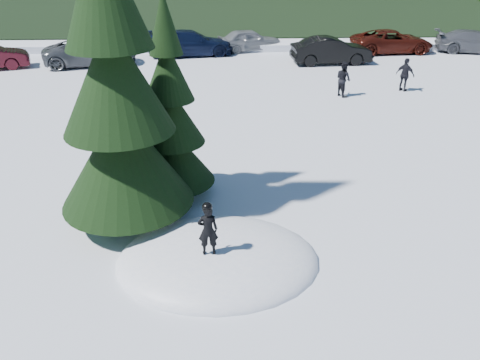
{
  "coord_description": "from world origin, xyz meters",
  "views": [
    {
      "loc": [
        0.2,
        -8.42,
        6.29
      ],
      "look_at": [
        0.55,
        1.78,
        1.1
      ],
      "focal_mm": 35.0,
      "sensor_mm": 36.0,
      "label": 1
    }
  ],
  "objects_px": {
    "car_3": "(191,43)",
    "car_5": "(331,51)",
    "adult_1": "(405,75)",
    "car_6": "(392,41)",
    "adult_0": "(343,79)",
    "car_4": "(249,40)",
    "car_2": "(90,52)",
    "car_7": "(474,42)",
    "spruce_short": "(171,122)",
    "child_skier": "(208,230)",
    "spruce_tall": "(116,92)"
  },
  "relations": [
    {
      "from": "car_3",
      "to": "car_5",
      "type": "relative_size",
      "value": 1.14
    },
    {
      "from": "adult_1",
      "to": "car_6",
      "type": "xyz_separation_m",
      "value": [
        2.21,
        8.62,
        -0.07
      ]
    },
    {
      "from": "adult_0",
      "to": "car_4",
      "type": "distance_m",
      "value": 10.79
    },
    {
      "from": "car_3",
      "to": "car_5",
      "type": "xyz_separation_m",
      "value": [
        8.22,
        -2.51,
        -0.01
      ]
    },
    {
      "from": "car_2",
      "to": "car_7",
      "type": "height_order",
      "value": "car_2"
    },
    {
      "from": "spruce_short",
      "to": "car_7",
      "type": "relative_size",
      "value": 1.14
    },
    {
      "from": "adult_0",
      "to": "car_7",
      "type": "height_order",
      "value": "adult_0"
    },
    {
      "from": "spruce_short",
      "to": "adult_1",
      "type": "height_order",
      "value": "spruce_short"
    },
    {
      "from": "car_3",
      "to": "car_4",
      "type": "xyz_separation_m",
      "value": [
        3.7,
        1.23,
        -0.06
      ]
    },
    {
      "from": "child_skier",
      "to": "car_7",
      "type": "xyz_separation_m",
      "value": [
        16.29,
        21.84,
        -0.37
      ]
    },
    {
      "from": "car_7",
      "to": "spruce_short",
      "type": "bearing_deg",
      "value": 149.75
    },
    {
      "from": "car_4",
      "to": "adult_0",
      "type": "bearing_deg",
      "value": -175.16
    },
    {
      "from": "spruce_tall",
      "to": "car_2",
      "type": "height_order",
      "value": "spruce_tall"
    },
    {
      "from": "spruce_tall",
      "to": "car_7",
      "type": "relative_size",
      "value": 1.83
    },
    {
      "from": "car_4",
      "to": "car_6",
      "type": "relative_size",
      "value": 0.8
    },
    {
      "from": "spruce_tall",
      "to": "car_7",
      "type": "distance_m",
      "value": 27.02
    },
    {
      "from": "adult_1",
      "to": "car_7",
      "type": "height_order",
      "value": "adult_1"
    },
    {
      "from": "adult_1",
      "to": "car_3",
      "type": "bearing_deg",
      "value": 8.05
    },
    {
      "from": "spruce_tall",
      "to": "car_7",
      "type": "height_order",
      "value": "spruce_tall"
    },
    {
      "from": "adult_1",
      "to": "car_6",
      "type": "bearing_deg",
      "value": -58.37
    },
    {
      "from": "adult_1",
      "to": "car_7",
      "type": "xyz_separation_m",
      "value": [
        7.44,
        8.46,
        -0.09
      ]
    },
    {
      "from": "car_5",
      "to": "car_2",
      "type": "bearing_deg",
      "value": 84.69
    },
    {
      "from": "spruce_tall",
      "to": "car_3",
      "type": "relative_size",
      "value": 1.65
    },
    {
      "from": "child_skier",
      "to": "car_4",
      "type": "distance_m",
      "value": 22.91
    },
    {
      "from": "spruce_tall",
      "to": "adult_0",
      "type": "relative_size",
      "value": 5.53
    },
    {
      "from": "car_3",
      "to": "car_7",
      "type": "bearing_deg",
      "value": -99.12
    },
    {
      "from": "spruce_tall",
      "to": "car_3",
      "type": "distance_m",
      "value": 19.6
    },
    {
      "from": "adult_0",
      "to": "car_4",
      "type": "xyz_separation_m",
      "value": [
        -3.74,
        10.12,
        -0.08
      ]
    },
    {
      "from": "car_2",
      "to": "car_7",
      "type": "bearing_deg",
      "value": -96.87
    },
    {
      "from": "spruce_short",
      "to": "adult_1",
      "type": "bearing_deg",
      "value": 44.85
    },
    {
      "from": "spruce_tall",
      "to": "car_7",
      "type": "xyz_separation_m",
      "value": [
        18.32,
        19.69,
        -2.64
      ]
    },
    {
      "from": "spruce_short",
      "to": "car_4",
      "type": "relative_size",
      "value": 1.32
    },
    {
      "from": "spruce_tall",
      "to": "child_skier",
      "type": "xyz_separation_m",
      "value": [
        2.02,
        -2.16,
        -2.27
      ]
    },
    {
      "from": "car_6",
      "to": "spruce_short",
      "type": "bearing_deg",
      "value": 142.51
    },
    {
      "from": "child_skier",
      "to": "adult_1",
      "type": "relative_size",
      "value": 0.74
    },
    {
      "from": "child_skier",
      "to": "car_7",
      "type": "bearing_deg",
      "value": -131.48
    },
    {
      "from": "child_skier",
      "to": "car_4",
      "type": "xyz_separation_m",
      "value": [
        2.04,
        22.81,
        -0.35
      ]
    },
    {
      "from": "car_6",
      "to": "spruce_tall",
      "type": "bearing_deg",
      "value": 142.35
    },
    {
      "from": "adult_0",
      "to": "car_6",
      "type": "distance_m",
      "value": 10.7
    },
    {
      "from": "car_3",
      "to": "car_6",
      "type": "xyz_separation_m",
      "value": [
        12.72,
        0.42,
        -0.05
      ]
    },
    {
      "from": "adult_0",
      "to": "car_3",
      "type": "xyz_separation_m",
      "value": [
        -7.44,
        8.89,
        -0.02
      ]
    },
    {
      "from": "spruce_short",
      "to": "car_7",
      "type": "height_order",
      "value": "spruce_short"
    },
    {
      "from": "spruce_tall",
      "to": "spruce_short",
      "type": "bearing_deg",
      "value": 54.46
    },
    {
      "from": "spruce_tall",
      "to": "car_7",
      "type": "bearing_deg",
      "value": 47.07
    },
    {
      "from": "car_6",
      "to": "child_skier",
      "type": "bearing_deg",
      "value": 149.05
    },
    {
      "from": "adult_0",
      "to": "car_7",
      "type": "distance_m",
      "value": 13.94
    },
    {
      "from": "adult_0",
      "to": "car_2",
      "type": "height_order",
      "value": "adult_0"
    },
    {
      "from": "spruce_short",
      "to": "car_3",
      "type": "bearing_deg",
      "value": 92.03
    },
    {
      "from": "adult_1",
      "to": "car_3",
      "type": "distance_m",
      "value": 13.34
    },
    {
      "from": "child_skier",
      "to": "spruce_tall",
      "type": "bearing_deg",
      "value": -51.59
    }
  ]
}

